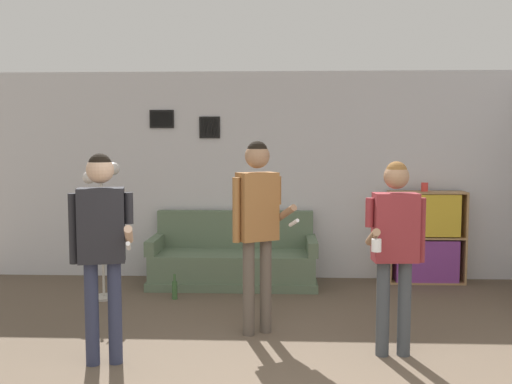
% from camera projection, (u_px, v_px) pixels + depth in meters
% --- Properties ---
extents(wall_back, '(8.44, 0.08, 2.70)m').
position_uv_depth(wall_back, '(288.00, 176.00, 7.47)').
color(wall_back, silver).
rests_on(wall_back, ground_plane).
extents(couch, '(2.08, 0.80, 0.90)m').
position_uv_depth(couch, '(234.00, 261.00, 7.17)').
color(couch, '#5B7056').
rests_on(couch, ground_plane).
extents(bookshelf, '(0.96, 0.30, 1.17)m').
position_uv_depth(bookshelf, '(426.00, 237.00, 7.24)').
color(bookshelf, '#A87F51').
rests_on(bookshelf, ground_plane).
extents(floor_lamp, '(0.42, 0.28, 1.56)m').
position_uv_depth(floor_lamp, '(102.00, 212.00, 6.44)').
color(floor_lamp, '#ADA89E').
rests_on(floor_lamp, ground_plane).
extents(person_player_foreground_left, '(0.55, 0.43, 1.70)m').
position_uv_depth(person_player_foreground_left, '(102.00, 236.00, 4.52)').
color(person_player_foreground_left, '#2D334C').
rests_on(person_player_foreground_left, ground_plane).
extents(person_player_foreground_center, '(0.61, 0.39, 1.80)m').
position_uv_depth(person_player_foreground_center, '(257.00, 215.00, 5.25)').
color(person_player_foreground_center, brown).
rests_on(person_player_foreground_center, ground_plane).
extents(person_watcher_holding_cup, '(0.50, 0.43, 1.63)m').
position_uv_depth(person_watcher_holding_cup, '(395.00, 238.00, 4.71)').
color(person_watcher_holding_cup, '#3D4247').
rests_on(person_watcher_holding_cup, ground_plane).
extents(bottle_on_floor, '(0.06, 0.06, 0.29)m').
position_uv_depth(bottle_on_floor, '(175.00, 289.00, 6.50)').
color(bottle_on_floor, '#3D6638').
rests_on(bottle_on_floor, ground_plane).
extents(drinking_cup, '(0.09, 0.09, 0.11)m').
position_uv_depth(drinking_cup, '(425.00, 187.00, 7.19)').
color(drinking_cup, red).
rests_on(drinking_cup, bookshelf).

